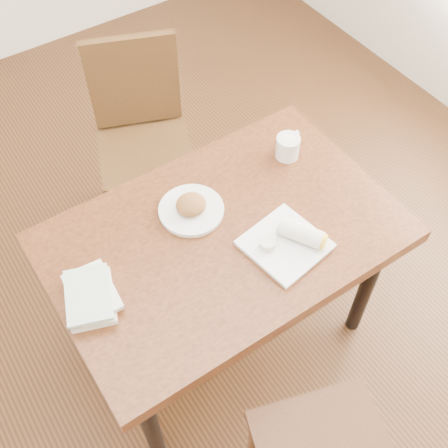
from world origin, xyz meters
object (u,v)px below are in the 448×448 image
table (224,247)px  plate_scone (191,208)px  chair_far (142,128)px  coffee_mug (288,146)px  plate_burrito (290,241)px  book_stack (91,296)px

table → plate_scone: bearing=108.2°
chair_far → coffee_mug: (0.31, -0.65, 0.25)m
coffee_mug → plate_burrito: coffee_mug is taller
table → book_stack: book_stack is taller
book_stack → coffee_mug: bearing=10.3°
table → coffee_mug: coffee_mug is taller
table → book_stack: bearing=178.6°
table → chair_far: 0.84m
table → coffee_mug: size_ratio=9.32×
coffee_mug → plate_burrito: size_ratio=0.46×
coffee_mug → chair_far: bearing=115.8°
plate_burrito → coffee_mug: bearing=53.4°
plate_scone → chair_far: bearing=78.0°
plate_burrito → book_stack: bearing=164.5°
table → plate_burrito: plate_burrito is taller
plate_scone → coffee_mug: size_ratio=1.80×
chair_far → coffee_mug: 0.76m
plate_scone → table: bearing=-71.8°
chair_far → coffee_mug: size_ratio=7.33×
plate_scone → coffee_mug: coffee_mug is taller
chair_far → plate_burrito: size_ratio=3.36×
chair_far → book_stack: chair_far is taller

